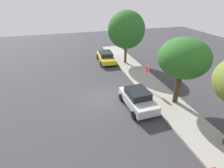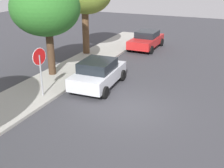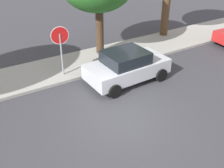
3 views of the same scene
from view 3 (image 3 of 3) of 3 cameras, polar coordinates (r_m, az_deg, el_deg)
ground_plane at (r=11.16m, az=1.86°, el=-6.92°), size 60.00×60.00×0.00m
sidewalk_curb at (r=15.01m, az=-8.72°, el=3.55°), size 32.00×2.89×0.14m
stop_sign at (r=13.43m, az=-10.43°, el=8.23°), size 0.86×0.14×2.60m
parked_car_silver at (r=13.31m, az=3.01°, el=3.65°), size 4.01×2.21×1.54m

